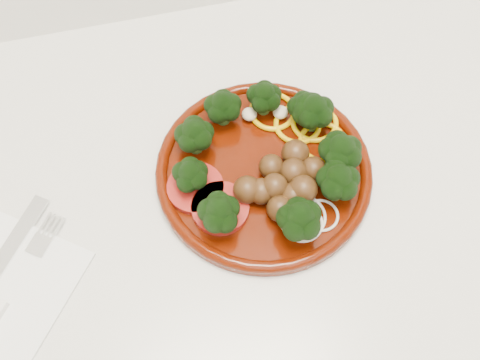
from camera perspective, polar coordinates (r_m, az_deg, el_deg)
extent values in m
cube|color=silver|center=(1.12, 6.09, -11.54)|extent=(2.40, 0.60, 0.87)
cube|color=silver|center=(0.71, 9.49, -0.66)|extent=(2.40, 0.60, 0.03)
cylinder|color=#3F0D02|center=(0.68, 2.25, 0.67)|extent=(0.24, 0.24, 0.01)
torus|color=#3F0D02|center=(0.68, 2.27, 0.92)|extent=(0.25, 0.25, 0.01)
sphere|color=#4C2D13|center=(0.64, 3.81, -2.68)|extent=(0.03, 0.03, 0.03)
sphere|color=#4C2D13|center=(0.66, 6.97, 1.05)|extent=(0.03, 0.03, 0.03)
sphere|color=#4C2D13|center=(0.66, 5.08, 0.73)|extent=(0.03, 0.03, 0.03)
sphere|color=#4C2D13|center=(0.65, 5.96, -1.14)|extent=(0.03, 0.03, 0.03)
sphere|color=#4C2D13|center=(0.65, 3.28, -0.80)|extent=(0.03, 0.03, 0.03)
sphere|color=#4C2D13|center=(0.66, 3.00, 1.32)|extent=(0.03, 0.03, 0.03)
sphere|color=#4C2D13|center=(0.67, 5.27, 2.52)|extent=(0.03, 0.03, 0.03)
sphere|color=#4C2D13|center=(0.65, 0.68, -0.92)|extent=(0.03, 0.03, 0.03)
sphere|color=#4C2D13|center=(0.65, 2.05, -1.03)|extent=(0.03, 0.03, 0.03)
sphere|color=#4C2D13|center=(0.65, 5.06, -1.52)|extent=(0.03, 0.03, 0.03)
torus|color=#E1AC08|center=(0.71, 5.48, 5.29)|extent=(0.06, 0.06, 0.01)
torus|color=#E1AC08|center=(0.70, 7.84, 3.58)|extent=(0.06, 0.06, 0.01)
torus|color=#E1AC08|center=(0.72, 3.10, 6.53)|extent=(0.06, 0.06, 0.01)
torus|color=#E1AC08|center=(0.71, 7.08, 5.45)|extent=(0.06, 0.06, 0.01)
cylinder|color=#720A07|center=(0.66, -4.25, -0.75)|extent=(0.06, 0.06, 0.01)
cylinder|color=#720A07|center=(0.65, -1.89, -2.68)|extent=(0.06, 0.06, 0.01)
torus|color=beige|center=(0.65, 5.88, -4.06)|extent=(0.05, 0.05, 0.00)
torus|color=beige|center=(0.65, 7.69, -3.33)|extent=(0.04, 0.04, 0.00)
torus|color=beige|center=(0.65, 5.86, -3.44)|extent=(0.05, 0.05, 0.00)
ellipsoid|color=#C6B793|center=(0.71, 0.90, 6.21)|extent=(0.02, 0.02, 0.01)
ellipsoid|color=#C6B793|center=(0.69, -3.62, 4.03)|extent=(0.02, 0.02, 0.01)
ellipsoid|color=#C6B793|center=(0.71, 3.83, 6.38)|extent=(0.02, 0.02, 0.01)
cube|color=silver|center=(0.69, -20.52, -5.36)|extent=(0.08, 0.10, 0.00)
cube|color=silver|center=(0.68, -18.50, -5.89)|extent=(0.03, 0.03, 0.00)
cube|color=silver|center=(0.68, -16.88, -4.50)|extent=(0.02, 0.02, 0.00)
cube|color=silver|center=(0.68, -17.28, -4.32)|extent=(0.02, 0.02, 0.00)
cube|color=silver|center=(0.68, -17.68, -4.15)|extent=(0.02, 0.02, 0.00)
cube|color=silver|center=(0.69, -18.07, -3.97)|extent=(0.02, 0.02, 0.00)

